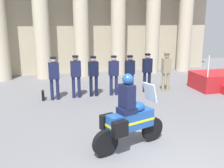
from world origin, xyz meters
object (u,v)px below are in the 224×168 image
briefcase_on_ground (43,95)px  officer_in_row_5 (147,70)px  officer_in_row_2 (93,73)px  motorcycle_with_rider (128,118)px  officer_in_row_3 (114,72)px  officer_in_row_4 (130,71)px  officer_in_row_6 (166,69)px  officer_in_row_0 (54,75)px  officer_in_row_1 (76,73)px

briefcase_on_ground → officer_in_row_5: bearing=1.1°
officer_in_row_2 → motorcycle_with_rider: (-0.00, -4.65, -0.18)m
officer_in_row_3 → officer_in_row_2: bearing=-9.4°
officer_in_row_3 → officer_in_row_5: officer_in_row_5 is taller
officer_in_row_2 → officer_in_row_4: 1.56m
officer_in_row_5 → officer_in_row_6: bearing=165.4°
officer_in_row_2 → officer_in_row_6: bearing=173.0°
officer_in_row_4 → briefcase_on_ground: size_ratio=4.52×
officer_in_row_6 → motorcycle_with_rider: (-3.18, -4.60, -0.19)m
officer_in_row_0 → officer_in_row_1: size_ratio=0.99×
officer_in_row_4 → officer_in_row_5: (0.79, 0.03, 0.03)m
officer_in_row_3 → officer_in_row_1: bearing=-6.4°
officer_in_row_6 → officer_in_row_5: bearing=-14.6°
officer_in_row_4 → motorcycle_with_rider: bearing=65.4°
officer_in_row_3 → officer_in_row_0: bearing=-4.7°
officer_in_row_2 → officer_in_row_6: (3.18, -0.05, 0.01)m
officer_in_row_3 → officer_in_row_4: size_ratio=1.02×
officer_in_row_5 → officer_in_row_6: (0.82, -0.12, -0.00)m
officer_in_row_2 → motorcycle_with_rider: motorcycle_with_rider is taller
officer_in_row_0 → officer_in_row_4: officer_in_row_0 is taller
motorcycle_with_rider → briefcase_on_ground: motorcycle_with_rider is taller
officer_in_row_2 → officer_in_row_4: size_ratio=1.01×
motorcycle_with_rider → briefcase_on_ground: (-2.02, 4.64, -0.61)m
officer_in_row_0 → officer_in_row_4: bearing=176.7°
officer_in_row_4 → officer_in_row_6: size_ratio=0.97×
officer_in_row_2 → officer_in_row_4: officer_in_row_2 is taller
officer_in_row_3 → officer_in_row_6: (2.34, 0.00, 0.01)m
officer_in_row_0 → officer_in_row_5: (3.92, 0.18, -0.01)m
officer_in_row_0 → officer_in_row_1: officer_in_row_1 is taller
officer_in_row_6 → motorcycle_with_rider: bearing=49.2°
officer_in_row_0 → officer_in_row_3: size_ratio=1.03×
officer_in_row_3 → motorcycle_with_rider: 4.68m
officer_in_row_2 → officer_in_row_5: bearing=175.7°
briefcase_on_ground → officer_in_row_4: bearing=1.0°
officer_in_row_3 → officer_in_row_6: bearing=173.9°
officer_in_row_4 → officer_in_row_5: officer_in_row_5 is taller
officer_in_row_3 → motorcycle_with_rider: motorcycle_with_rider is taller
officer_in_row_0 → officer_in_row_5: officer_in_row_0 is taller
officer_in_row_3 → motorcycle_with_rider: (-0.84, -4.60, -0.18)m
officer_in_row_1 → officer_in_row_5: (3.07, 0.12, -0.02)m
officer_in_row_0 → motorcycle_with_rider: (1.56, -4.54, -0.20)m
officer_in_row_2 → motorcycle_with_rider: bearing=83.8°
officer_in_row_0 → officer_in_row_4: (3.13, 0.16, -0.04)m
briefcase_on_ground → officer_in_row_3: bearing=-0.7°
officer_in_row_0 → officer_in_row_1: (0.85, 0.07, 0.01)m
officer_in_row_1 → officer_in_row_5: bearing=176.0°
briefcase_on_ground → officer_in_row_1: bearing=-1.2°
officer_in_row_3 → motorcycle_with_rider: size_ratio=0.82×
officer_in_row_0 → officer_in_row_5: 3.92m
officer_in_row_4 → officer_in_row_1: bearing=-3.9°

